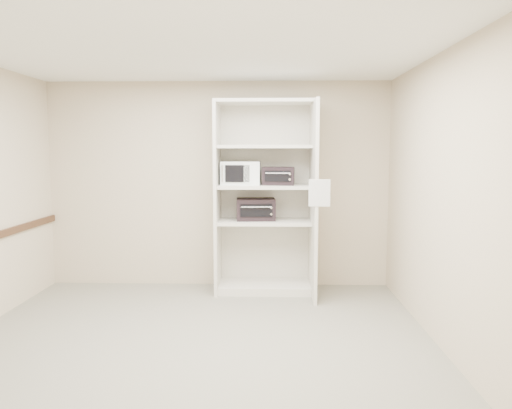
{
  "coord_description": "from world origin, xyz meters",
  "views": [
    {
      "loc": [
        0.68,
        -4.59,
        1.8
      ],
      "look_at": [
        0.52,
        1.38,
        1.15
      ],
      "focal_mm": 35.0,
      "sensor_mm": 36.0,
      "label": 1
    }
  ],
  "objects_px": {
    "shelving_unit": "(268,204)",
    "toaster_oven_upper": "(278,176)",
    "microwave": "(241,173)",
    "toaster_oven_lower": "(256,209)"
  },
  "relations": [
    {
      "from": "shelving_unit",
      "to": "toaster_oven_upper",
      "type": "height_order",
      "value": "shelving_unit"
    },
    {
      "from": "shelving_unit",
      "to": "toaster_oven_lower",
      "type": "height_order",
      "value": "shelving_unit"
    },
    {
      "from": "microwave",
      "to": "toaster_oven_upper",
      "type": "xyz_separation_m",
      "value": [
        0.48,
        -0.06,
        -0.03
      ]
    },
    {
      "from": "toaster_oven_upper",
      "to": "toaster_oven_lower",
      "type": "height_order",
      "value": "toaster_oven_upper"
    },
    {
      "from": "shelving_unit",
      "to": "toaster_oven_upper",
      "type": "relative_size",
      "value": 6.19
    },
    {
      "from": "microwave",
      "to": "shelving_unit",
      "type": "bearing_deg",
      "value": -7.49
    },
    {
      "from": "microwave",
      "to": "toaster_oven_lower",
      "type": "relative_size",
      "value": 1.01
    },
    {
      "from": "shelving_unit",
      "to": "toaster_oven_upper",
      "type": "bearing_deg",
      "value": -1.2
    },
    {
      "from": "toaster_oven_lower",
      "to": "microwave",
      "type": "bearing_deg",
      "value": 169.97
    },
    {
      "from": "toaster_oven_upper",
      "to": "toaster_oven_lower",
      "type": "xyz_separation_m",
      "value": [
        -0.29,
        0.04,
        -0.43
      ]
    }
  ]
}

